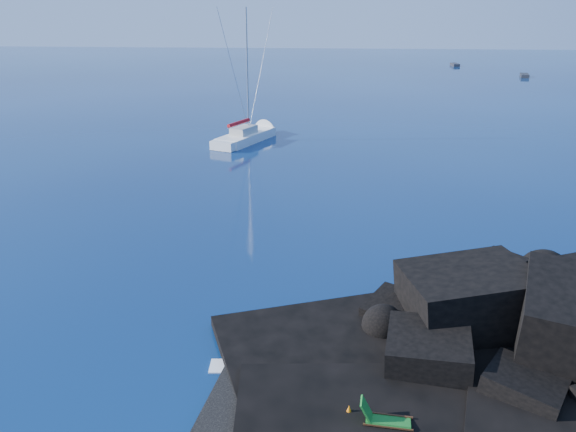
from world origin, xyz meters
name	(u,v)px	position (x,y,z in m)	size (l,w,h in m)	color
ground	(199,414)	(0.00, 0.00, 0.00)	(400.00, 400.00, 0.00)	#04143C
headland	(564,383)	(13.00, 3.00, 0.00)	(24.00, 24.00, 3.60)	black
beach	(332,413)	(4.50, 0.50, 0.00)	(8.50, 6.00, 0.70)	black
surf_foam	(347,341)	(5.00, 5.00, 0.00)	(10.00, 8.00, 0.06)	white
sailboat	(247,141)	(-5.49, 42.13, 0.00)	(2.67, 12.76, 13.37)	white
deck_chair	(389,415)	(6.29, -0.53, 0.90)	(1.60, 0.70, 1.10)	#176A21
towel	(400,404)	(6.78, 0.73, 0.38)	(2.03, 0.96, 0.05)	silver
sunbather	(400,400)	(6.78, 0.73, 0.52)	(1.68, 0.41, 0.22)	tan
marker_cone	(349,412)	(5.05, -0.12, 0.61)	(0.34, 0.34, 0.52)	orange
distant_boat_a	(455,66)	(31.88, 132.61, 0.00)	(1.49, 4.80, 0.64)	#27272C
distant_boat_b	(524,77)	(41.74, 108.38, 0.00)	(1.54, 4.96, 0.66)	black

